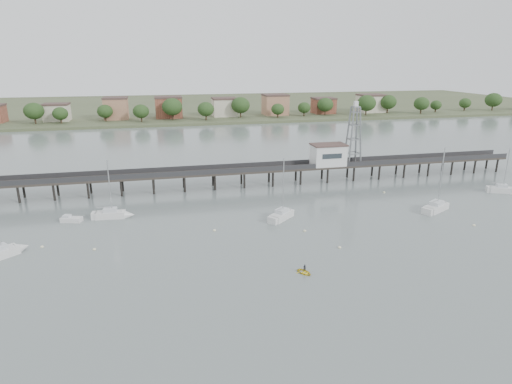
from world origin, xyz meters
TOP-DOWN VIEW (x-y plane):
  - ground_plane at (0.00, 0.00)m, footprint 500.00×500.00m
  - pier at (0.00, 60.00)m, footprint 150.00×5.00m
  - pier_building at (25.00, 60.00)m, footprint 8.40×5.40m
  - lattice_tower at (31.50, 60.00)m, footprint 3.20×3.20m
  - sailboat_d at (39.15, 34.78)m, footprint 8.43×6.01m
  - sailboat_b at (-24.42, 44.22)m, footprint 7.37×2.78m
  - sailboat_c at (7.27, 37.32)m, footprint 7.05×6.58m
  - sailboat_a at (-39.62, 30.71)m, footprint 6.82×6.35m
  - sailboat_e at (60.75, 41.34)m, footprint 6.56×4.41m
  - white_tender at (-32.54, 43.89)m, footprint 4.10×2.63m
  - yellow_dinghy at (3.56, 14.98)m, footprint 1.74×1.27m
  - dinghy_occupant at (3.56, 14.98)m, footprint 0.59×1.17m
  - mooring_buoys at (3.68, 31.54)m, footprint 75.49×26.23m
  - far_shore at (0.36, 239.58)m, footprint 500.00×170.00m

SIDE VIEW (x-z plane):
  - ground_plane at x=0.00m, z-range 0.00..0.00m
  - yellow_dinghy at x=3.56m, z-range -1.20..1.20m
  - dinghy_occupant at x=3.56m, z-range -0.13..0.13m
  - mooring_buoys at x=3.68m, z-range -0.12..0.28m
  - white_tender at x=-32.54m, z-range -0.28..1.20m
  - sailboat_d at x=39.15m, z-range -6.18..7.46m
  - sailboat_c at x=7.27m, z-range -5.57..6.86m
  - sailboat_a at x=-39.62m, z-range -5.37..6.66m
  - sailboat_b at x=-24.42m, z-range -5.36..6.65m
  - sailboat_e at x=60.75m, z-range -4.70..6.02m
  - far_shore at x=0.36m, z-range -4.25..6.15m
  - pier at x=0.00m, z-range 1.04..6.54m
  - pier_building at x=25.00m, z-range 4.02..9.32m
  - lattice_tower at x=31.50m, z-range 3.35..18.85m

